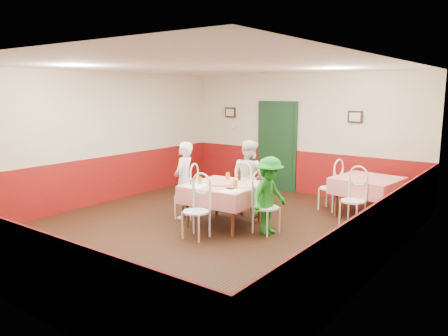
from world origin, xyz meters
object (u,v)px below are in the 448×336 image
Objects in this scene: chair_near at (196,212)px; chair_second_b at (353,201)px; wallet at (230,188)px; diner_right at (269,196)px; chair_left at (186,195)px; diner_left at (184,180)px; beer_bottle at (239,175)px; second_table at (367,197)px; chair_far at (247,192)px; glass_b at (235,184)px; diner_far at (249,177)px; glass_c at (228,176)px; pizza at (222,184)px; glass_a at (200,180)px; chair_right at (266,208)px; chair_second_a at (330,188)px; main_table at (224,205)px.

chair_near is 2.86m from chair_second_b.
diner_right reaches higher than wallet.
diner_left reaches higher than chair_left.
beer_bottle is (-1.80, -0.98, 0.42)m from chair_second_b.
chair_far is at bearing -146.80° from second_table.
beer_bottle reaches higher than glass_b.
chair_near is 0.61× the size of diner_far.
diner_left reaches higher than chair_near.
glass_c is at bearing -139.53° from second_table.
diner_left is at bearing 57.03° from diner_far.
pizza is 0.89m from diner_left.
pizza is at bearing 100.60° from diner_right.
chair_second_b is 7.17× the size of glass_a.
chair_right is 1.13m from glass_c.
diner_right is (0.05, 0.00, 0.21)m from chair_right.
chair_right is 1.00× the size of chair_second_a.
diner_far is 1.27m from diner_right.
main_table is 1.09× the size of second_table.
glass_a is (0.49, -0.19, 0.37)m from chair_left.
glass_a is at bearing 54.59° from diner_left.
second_table is 0.75m from chair_second_b.
chair_right is at bearing -0.57° from chair_second_a.
diner_left reaches higher than chair_second_b.
main_table is 2.71× the size of pizza.
chair_near is at bearing -115.61° from glass_b.
glass_b is 0.66× the size of beer_bottle.
glass_c is (-0.12, -0.49, 0.37)m from chair_far.
glass_b reaches higher than chair_far.
beer_bottle is 0.17× the size of diner_right.
chair_second_a is at bearing 53.36° from glass_c.
diner_far reaches higher than chair_far.
main_table is 0.62m from glass_b.
diner_far reaches higher than glass_b.
main_table is 11.09× the size of wallet.
diner_far is at bearing 124.55° from chair_left.
chair_second_a reaches higher than second_table.
diner_right is at bearing 147.03° from diner_far.
chair_near is (0.91, -0.79, 0.00)m from chair_left.
chair_left is 4.03× the size of beer_bottle.
chair_right reaches higher than main_table.
beer_bottle is at bearing -24.29° from chair_second_a.
chair_far is at bearing 92.86° from pizza.
main_table is 9.71× the size of glass_a.
pizza is at bearing -67.92° from glass_c.
chair_left is 2.00× the size of pizza.
chair_left is 1.00× the size of chair_second_b.
second_table is 3.47m from chair_near.
diner_left reaches higher than chair_second_a.
chair_right is 1.00× the size of chair_far.
chair_far is 0.64m from beer_bottle.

